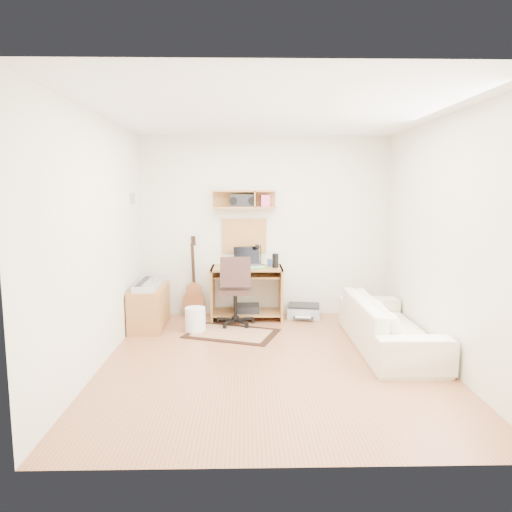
{
  "coord_description": "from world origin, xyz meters",
  "views": [
    {
      "loc": [
        -0.28,
        -4.94,
        1.83
      ],
      "look_at": [
        -0.15,
        1.05,
        1.0
      ],
      "focal_mm": 33.47,
      "sensor_mm": 36.0,
      "label": 1
    }
  ],
  "objects_px": {
    "desk": "(247,293)",
    "sofa": "(389,316)",
    "printer": "(304,311)",
    "task_chair": "(235,290)",
    "cabinet": "(149,307)"
  },
  "relations": [
    {
      "from": "printer",
      "to": "sofa",
      "type": "relative_size",
      "value": 0.23
    },
    {
      "from": "desk",
      "to": "printer",
      "type": "distance_m",
      "value": 0.88
    },
    {
      "from": "sofa",
      "to": "desk",
      "type": "bearing_deg",
      "value": 50.99
    },
    {
      "from": "cabinet",
      "to": "printer",
      "type": "relative_size",
      "value": 1.94
    },
    {
      "from": "desk",
      "to": "sofa",
      "type": "height_order",
      "value": "sofa"
    },
    {
      "from": "desk",
      "to": "sofa",
      "type": "relative_size",
      "value": 0.51
    },
    {
      "from": "desk",
      "to": "sofa",
      "type": "xyz_separation_m",
      "value": [
        1.65,
        -1.33,
        0.01
      ]
    },
    {
      "from": "cabinet",
      "to": "sofa",
      "type": "distance_m",
      "value": 3.11
    },
    {
      "from": "task_chair",
      "to": "printer",
      "type": "height_order",
      "value": "task_chair"
    },
    {
      "from": "desk",
      "to": "task_chair",
      "type": "xyz_separation_m",
      "value": [
        -0.16,
        -0.33,
        0.11
      ]
    },
    {
      "from": "printer",
      "to": "task_chair",
      "type": "bearing_deg",
      "value": -150.04
    },
    {
      "from": "cabinet",
      "to": "printer",
      "type": "distance_m",
      "value": 2.2
    },
    {
      "from": "task_chair",
      "to": "cabinet",
      "type": "relative_size",
      "value": 1.09
    },
    {
      "from": "task_chair",
      "to": "printer",
      "type": "distance_m",
      "value": 1.13
    },
    {
      "from": "printer",
      "to": "desk",
      "type": "bearing_deg",
      "value": -167.31
    }
  ]
}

